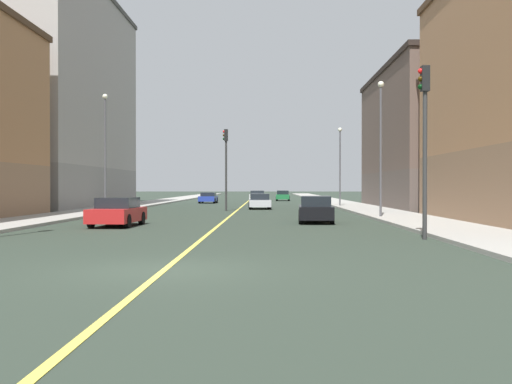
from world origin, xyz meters
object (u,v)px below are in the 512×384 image
(car_black, at_px, (316,210))
(car_blue, at_px, (208,198))
(traffic_light_median_far, at_px, (226,158))
(car_silver, at_px, (260,202))
(street_lamp_left_near, at_px, (381,135))
(car_red, at_px, (118,212))
(building_right_midblock, at_px, (52,99))
(street_lamp_right_near, at_px, (105,141))
(car_green, at_px, (283,196))
(traffic_light_left_near, at_px, (425,128))
(building_left_mid, at_px, (437,139))
(street_lamp_left_far, at_px, (340,158))
(car_white, at_px, (257,196))

(car_black, height_order, car_blue, car_black)
(traffic_light_median_far, bearing_deg, car_silver, 57.75)
(street_lamp_left_near, relative_size, car_blue, 1.89)
(car_red, bearing_deg, building_right_midblock, 115.16)
(car_silver, relative_size, car_red, 1.06)
(building_right_midblock, distance_m, street_lamp_right_near, 15.74)
(car_blue, bearing_deg, traffic_light_median_far, -80.95)
(car_silver, xyz_separation_m, car_black, (3.14, -19.25, 0.06))
(building_right_midblock, bearing_deg, car_black, -46.69)
(car_red, xyz_separation_m, car_green, (9.21, 50.71, -0.04))
(car_silver, xyz_separation_m, car_blue, (-5.95, 17.26, -0.02))
(traffic_light_median_far, distance_m, car_blue, 21.85)
(traffic_light_left_near, relative_size, traffic_light_median_far, 0.99)
(building_left_mid, relative_size, street_lamp_left_near, 2.77)
(car_green, bearing_deg, building_left_mid, -64.34)
(street_lamp_left_near, relative_size, car_black, 1.93)
(traffic_light_median_far, height_order, car_red, traffic_light_median_far)
(car_silver, distance_m, car_green, 28.68)
(street_lamp_left_far, xyz_separation_m, car_red, (-13.75, -26.66, -3.76))
(building_right_midblock, relative_size, car_red, 5.94)
(car_blue, bearing_deg, building_left_mid, -35.27)
(traffic_light_median_far, height_order, car_black, traffic_light_median_far)
(car_green, bearing_deg, street_lamp_right_near, -109.85)
(street_lamp_left_near, distance_m, car_red, 15.89)
(building_right_midblock, relative_size, car_green, 6.38)
(car_blue, bearing_deg, building_right_midblock, -134.25)
(building_left_mid, xyz_separation_m, traffic_light_left_near, (-9.14, -31.42, -2.03))
(building_right_midblock, bearing_deg, car_green, 48.71)
(building_right_midblock, bearing_deg, street_lamp_left_near, -36.71)
(street_lamp_left_near, relative_size, street_lamp_left_far, 1.11)
(traffic_light_left_near, relative_size, street_lamp_left_far, 0.88)
(building_left_mid, relative_size, traffic_light_median_far, 3.47)
(traffic_light_left_near, height_order, street_lamp_left_far, street_lamp_left_far)
(building_right_midblock, height_order, street_lamp_left_near, building_right_midblock)
(traffic_light_median_far, height_order, street_lamp_right_near, street_lamp_right_near)
(car_blue, height_order, car_white, car_white)
(car_green, relative_size, car_white, 0.88)
(traffic_light_median_far, distance_m, car_silver, 5.88)
(car_silver, distance_m, car_red, 23.10)
(building_left_mid, relative_size, street_lamp_left_far, 3.08)
(traffic_light_left_near, distance_m, car_white, 55.67)
(car_red, height_order, car_white, car_red)
(building_left_mid, distance_m, car_black, 25.25)
(building_right_midblock, bearing_deg, car_blue, 45.75)
(street_lamp_right_near, distance_m, car_silver, 14.39)
(street_lamp_left_near, xyz_separation_m, car_silver, (-7.24, 15.38, -4.24))
(building_left_mid, xyz_separation_m, car_white, (-15.95, 23.73, -5.35))
(street_lamp_left_near, bearing_deg, street_lamp_right_near, 159.17)
(street_lamp_left_far, bearing_deg, traffic_light_left_near, -91.73)
(building_right_midblock, xyz_separation_m, car_red, (12.31, -26.21, -9.16))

